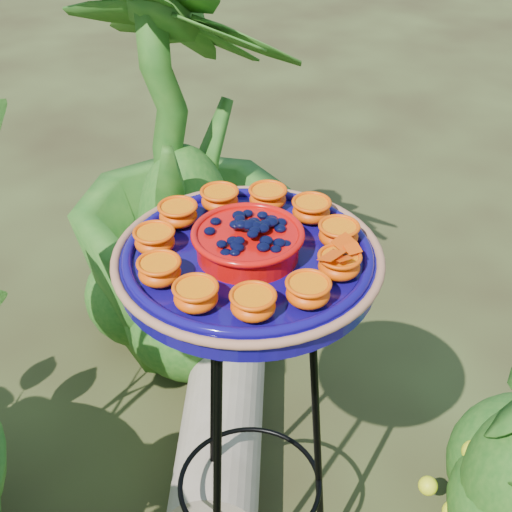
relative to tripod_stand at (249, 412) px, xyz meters
name	(u,v)px	position (x,y,z in m)	size (l,w,h in m)	color
tripod_stand	(249,412)	(0.00, 0.00, 0.00)	(0.38, 0.38, 0.80)	black
feeder_dish	(248,255)	(0.00, 0.00, 0.35)	(0.53, 0.53, 0.10)	#0F085D
driftwood_log	(222,422)	(0.23, 0.24, -0.39)	(0.20, 0.20, 0.61)	tan
shrub_back_right	(183,168)	(0.56, 0.59, 0.08)	(0.64, 0.64, 1.14)	#1B5115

